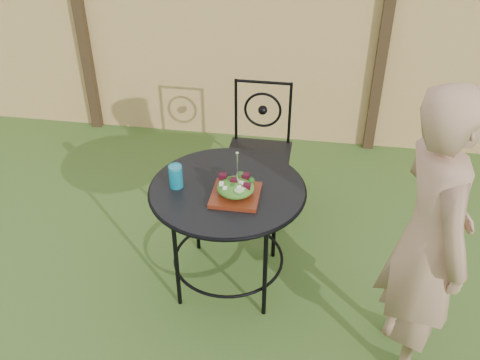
{
  "coord_description": "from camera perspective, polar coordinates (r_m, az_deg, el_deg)",
  "views": [
    {
      "loc": [
        0.81,
        -2.22,
        2.5
      ],
      "look_at": [
        0.4,
        0.32,
        0.75
      ],
      "focal_mm": 40.0,
      "sensor_mm": 36.0,
      "label": 1
    }
  ],
  "objects": [
    {
      "name": "salad_plate",
      "position": [
        3.02,
        -0.47,
        -1.61
      ],
      "size": [
        0.27,
        0.27,
        0.02
      ],
      "primitive_type": "cube",
      "color": "#4E170B",
      "rests_on": "patio_table"
    },
    {
      "name": "patio_chair",
      "position": [
        3.94,
        2.09,
        3.65
      ],
      "size": [
        0.46,
        0.46,
        0.95
      ],
      "color": "black",
      "rests_on": "ground"
    },
    {
      "name": "patio_table",
      "position": [
        3.18,
        -1.32,
        -2.85
      ],
      "size": [
        0.92,
        0.92,
        0.72
      ],
      "color": "black",
      "rests_on": "ground"
    },
    {
      "name": "fork",
      "position": [
        2.91,
        -0.3,
        1.28
      ],
      "size": [
        0.01,
        0.01,
        0.18
      ],
      "primitive_type": "cylinder",
      "color": "silver",
      "rests_on": "salad"
    },
    {
      "name": "fence",
      "position": [
        4.75,
        -1.28,
        15.07
      ],
      "size": [
        8.0,
        0.12,
        1.9
      ],
      "color": "#EEC075",
      "rests_on": "ground"
    },
    {
      "name": "drinking_glass",
      "position": [
        3.09,
        -6.87,
        0.39
      ],
      "size": [
        0.08,
        0.08,
        0.14
      ],
      "primitive_type": "cylinder",
      "color": "#0C7894",
      "rests_on": "patio_table"
    },
    {
      "name": "diner",
      "position": [
        2.74,
        19.47,
        -6.12
      ],
      "size": [
        0.52,
        0.67,
        1.63
      ],
      "primitive_type": "imported",
      "rotation": [
        0.0,
        0.0,
        1.82
      ],
      "color": "#A1775C",
      "rests_on": "ground"
    },
    {
      "name": "ground",
      "position": [
        3.44,
        -7.73,
        -12.85
      ],
      "size": [
        60.0,
        60.0,
        0.0
      ],
      "primitive_type": "plane",
      "color": "#254516",
      "rests_on": "ground"
    },
    {
      "name": "salad",
      "position": [
        2.99,
        -0.48,
        -0.8
      ],
      "size": [
        0.21,
        0.21,
        0.08
      ],
      "primitive_type": "ellipsoid",
      "color": "#235614",
      "rests_on": "salad_plate"
    }
  ]
}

